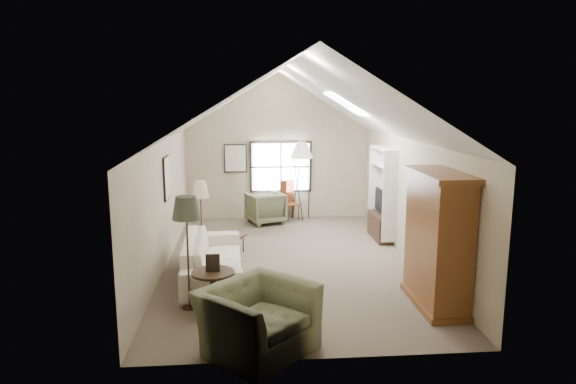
{
  "coord_description": "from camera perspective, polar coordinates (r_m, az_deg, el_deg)",
  "views": [
    {
      "loc": [
        -0.89,
        -10.12,
        3.36
      ],
      "look_at": [
        0.0,
        0.4,
        1.4
      ],
      "focal_mm": 32.0,
      "sensor_mm": 36.0,
      "label": 1
    }
  ],
  "objects": [
    {
      "name": "wall_art",
      "position": [
        12.21,
        -9.45,
        2.69
      ],
      "size": [
        1.97,
        3.71,
        0.88
      ],
      "color": "black",
      "rests_on": "room_shell"
    },
    {
      "name": "armoire",
      "position": [
        8.61,
        16.31,
        -5.14
      ],
      "size": [
        0.6,
        1.5,
        2.2
      ],
      "primitive_type": "cube",
      "color": "brown",
      "rests_on": "ground"
    },
    {
      "name": "bowl",
      "position": [
        11.27,
        -6.88,
        -4.58
      ],
      "size": [
        0.26,
        0.26,
        0.05
      ],
      "primitive_type": "imported",
      "rotation": [
        0.0,
        0.0,
        -0.42
      ],
      "color": "#331F15",
      "rests_on": "coffee_table"
    },
    {
      "name": "skylight",
      "position": [
        11.23,
        6.5,
        9.74
      ],
      "size": [
        0.8,
        1.2,
        0.52
      ],
      "primitive_type": null,
      "color": "white",
      "rests_on": "room_shell"
    },
    {
      "name": "side_table",
      "position": [
        8.31,
        -8.28,
        -10.94
      ],
      "size": [
        0.7,
        0.7,
        0.67
      ],
      "primitive_type": "cylinder",
      "rotation": [
        0.0,
        0.0,
        0.03
      ],
      "color": "#362616",
      "rests_on": "ground"
    },
    {
      "name": "media_console",
      "position": [
        12.53,
        10.19,
        -3.79
      ],
      "size": [
        0.34,
        1.18,
        0.6
      ],
      "primitive_type": "cube",
      "color": "#382316",
      "rests_on": "ground"
    },
    {
      "name": "window",
      "position": [
        14.24,
        -0.8,
        2.81
      ],
      "size": [
        1.72,
        0.08,
        1.42
      ],
      "primitive_type": "cube",
      "color": "black",
      "rests_on": "room_shell"
    },
    {
      "name": "tv_panel",
      "position": [
        12.39,
        10.28,
        -1.01
      ],
      "size": [
        0.05,
        0.9,
        0.55
      ],
      "primitive_type": "cube",
      "color": "black",
      "rests_on": "media_console"
    },
    {
      "name": "tv_alcove",
      "position": [
        12.35,
        10.4,
        0.04
      ],
      "size": [
        0.32,
        1.3,
        2.1
      ],
      "primitive_type": "cube",
      "color": "white",
      "rests_on": "ground"
    },
    {
      "name": "room_shell",
      "position": [
        10.16,
        0.19,
        9.66
      ],
      "size": [
        5.01,
        8.01,
        4.0
      ],
      "color": "#6C5C4D",
      "rests_on": "ground"
    },
    {
      "name": "coffee_table",
      "position": [
        11.33,
        -6.86,
        -5.71
      ],
      "size": [
        0.92,
        0.74,
        0.41
      ],
      "primitive_type": "cube",
      "rotation": [
        0.0,
        0.0,
        -0.42
      ],
      "color": "#3C2018",
      "rests_on": "ground"
    },
    {
      "name": "side_chair",
      "position": [
        14.15,
        0.21,
        -0.97
      ],
      "size": [
        0.54,
        0.54,
        1.08
      ],
      "primitive_type": "cube",
      "rotation": [
        0.0,
        0.0,
        0.37
      ],
      "color": "brown",
      "rests_on": "ground"
    },
    {
      "name": "dark_lamp",
      "position": [
        8.33,
        -11.07,
        -6.58
      ],
      "size": [
        0.46,
        0.46,
        1.88
      ],
      "primitive_type": null,
      "rotation": [
        0.0,
        0.0,
        0.03
      ],
      "color": "#2A2F21",
      "rests_on": "ground"
    },
    {
      "name": "armchair_far",
      "position": [
        13.83,
        -2.54,
        -1.77
      ],
      "size": [
        1.17,
        1.18,
        0.84
      ],
      "primitive_type": "imported",
      "rotation": [
        0.0,
        0.0,
        3.51
      ],
      "color": "#656949",
      "rests_on": "ground"
    },
    {
      "name": "armchair_near",
      "position": [
        7.05,
        -3.41,
        -13.93
      ],
      "size": [
        1.82,
        1.82,
        0.89
      ],
      "primitive_type": "imported",
      "rotation": [
        0.0,
        0.0,
        0.78
      ],
      "color": "#586244",
      "rests_on": "ground"
    },
    {
      "name": "sofa",
      "position": [
        9.8,
        -8.33,
        -7.22
      ],
      "size": [
        1.14,
        2.72,
        0.79
      ],
      "primitive_type": "imported",
      "rotation": [
        0.0,
        0.0,
        1.6
      ],
      "color": "#EDE6CD",
      "rests_on": "ground"
    },
    {
      "name": "tripod_lamp",
      "position": [
        14.08,
        1.5,
        1.3
      ],
      "size": [
        0.81,
        0.81,
        2.2
      ],
      "primitive_type": null,
      "rotation": [
        0.0,
        0.0,
        0.33
      ],
      "color": "silver",
      "rests_on": "ground"
    },
    {
      "name": "tan_lamp",
      "position": [
        10.85,
        -9.6,
        -3.04
      ],
      "size": [
        0.35,
        0.35,
        1.69
      ],
      "primitive_type": null,
      "rotation": [
        0.0,
        0.0,
        0.03
      ],
      "color": "#A28268",
      "rests_on": "ground"
    }
  ]
}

